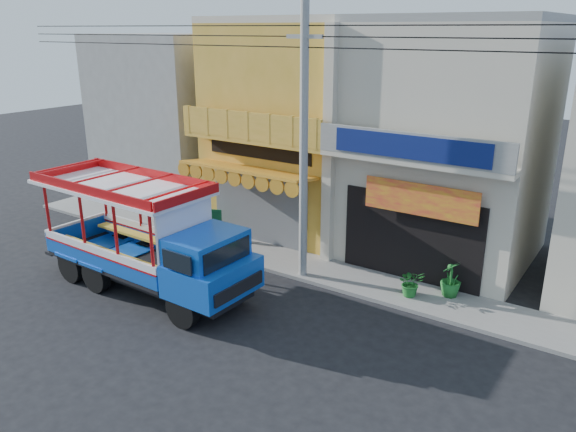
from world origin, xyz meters
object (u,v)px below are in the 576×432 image
object	(u,v)px
utility_pole	(308,126)
potted_plant_c	(451,279)
potted_plant_a	(411,283)
green_sign	(213,225)
songthaew_truck	(157,243)

from	to	relation	value
utility_pole	potted_plant_c	xyz separation A→B (m)	(4.39, 1.20, -4.36)
utility_pole	potted_plant_a	distance (m)	5.65
potted_plant_a	potted_plant_c	bearing A→B (deg)	-2.61
utility_pole	green_sign	size ratio (longest dim) A/B	25.36
utility_pole	green_sign	world-z (taller)	utility_pole
songthaew_truck	potted_plant_a	xyz separation A→B (m)	(6.51, 4.03, -1.16)
songthaew_truck	green_sign	bearing A→B (deg)	112.14
potted_plant_a	potted_plant_c	xyz separation A→B (m)	(0.98, 0.68, 0.13)
utility_pole	songthaew_truck	bearing A→B (deg)	-131.51
potted_plant_c	utility_pole	bearing A→B (deg)	-67.60
utility_pole	songthaew_truck	world-z (taller)	utility_pole
utility_pole	potted_plant_a	world-z (taller)	utility_pole
songthaew_truck	potted_plant_a	distance (m)	7.74
potted_plant_a	utility_pole	bearing A→B (deg)	151.37
green_sign	potted_plant_a	distance (m)	8.36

